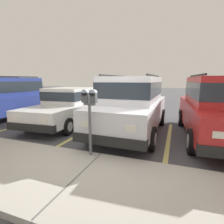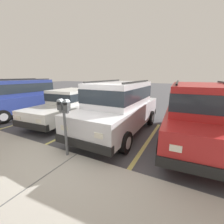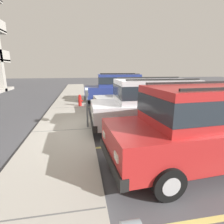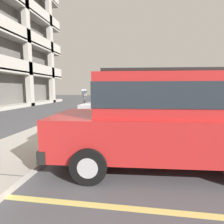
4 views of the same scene
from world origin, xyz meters
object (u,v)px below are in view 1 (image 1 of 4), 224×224
Objects in this scene: silver_suv at (133,102)px; parking_meter_near at (90,107)px; red_sedan at (218,105)px; dark_hatchback at (68,105)px; blue_coupe at (6,97)px.

parking_meter_near is at bearing 81.86° from silver_suv.
dark_hatchback is (5.60, -0.10, -0.27)m from red_sedan.
silver_suv is 2.69m from red_sedan.
silver_suv is 0.98× the size of blue_coupe.
silver_suv is at bearing 0.37° from red_sedan.
dark_hatchback is 0.94× the size of blue_coupe.
silver_suv is at bearing 170.21° from dark_hatchback.
blue_coupe is 6.19m from parking_meter_near.
blue_coupe reaches higher than dark_hatchback.
red_sedan is 5.60m from dark_hatchback.
red_sedan is 4.11m from parking_meter_near.
dark_hatchback is 3.19m from blue_coupe.
dark_hatchback is 2.98× the size of parking_meter_near.
dark_hatchback is 3.81m from parking_meter_near.
parking_meter_near is (-2.52, 2.82, 0.45)m from dark_hatchback.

